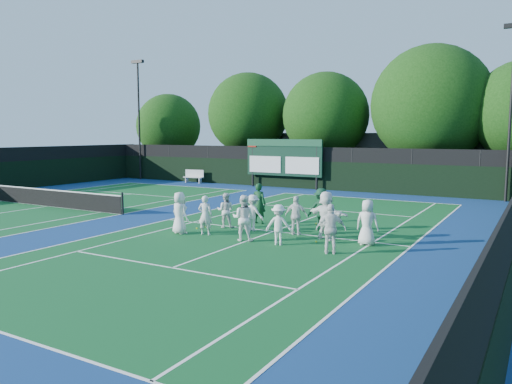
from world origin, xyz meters
The scene contains 32 objects.
ground centered at (0.00, 0.00, 0.00)m, with size 120.00×120.00×0.00m, color #14340E.
court_apron centered at (-6.00, 1.00, 0.00)m, with size 34.00×32.00×0.01m, color navy.
near_court centered at (0.00, 1.00, 0.01)m, with size 11.05×23.85×0.01m.
left_court centered at (-14.00, 1.00, 0.01)m, with size 11.05×23.85×0.01m.
back_fence centered at (-6.00, 16.00, 1.36)m, with size 34.00×0.08×3.00m.
scoreboard centered at (-7.01, 15.59, 2.19)m, with size 6.00×0.21×3.55m.
clubhouse centered at (-2.00, 24.00, 2.00)m, with size 18.00×6.00×4.00m, color #515256.
light_pole_left centered at (-21.00, 15.70, 6.30)m, with size 1.20×0.30×10.12m.
light_pole_right centered at (7.50, 15.70, 6.30)m, with size 1.20×0.30×10.12m.
tennis_net centered at (-14.00, 1.00, 0.49)m, with size 11.30×0.10×1.10m.
bench centered at (-14.96, 15.38, 0.57)m, with size 1.71×0.62×1.06m.
tree_a centered at (-20.79, 19.58, 4.47)m, with size 5.89×5.89×7.57m.
tree_b centered at (-12.20, 19.58, 5.44)m, with size 6.72×6.72×8.98m.
tree_c centered at (-5.25, 19.58, 5.16)m, with size 6.59×6.59×8.63m.
tree_d centered at (2.53, 19.58, 5.71)m, with size 8.19×8.19×10.01m.
tennis_ball_0 centered at (-3.02, -0.15, 0.03)m, with size 0.07×0.07×0.07m, color #CFD218.
tennis_ball_1 centered at (0.87, 3.30, 0.03)m, with size 0.07×0.07×0.07m, color #CFD218.
tennis_ball_2 centered at (2.31, -0.03, 0.03)m, with size 0.07×0.07×0.07m, color #CFD218.
tennis_ball_3 centered at (-2.89, 0.25, 0.03)m, with size 0.07×0.07×0.07m, color #CFD218.
tennis_ball_4 centered at (-0.52, 3.02, 0.03)m, with size 0.07×0.07×0.07m, color #CFD218.
player_front_0 centered at (-3.03, -1.26, 0.84)m, with size 0.82×0.53×1.67m, color silver.
player_front_1 centered at (-2.00, -0.96, 0.79)m, with size 0.57×0.38×1.57m, color silver.
player_front_2 centered at (-0.16, -1.10, 0.86)m, with size 0.84×0.65×1.72m, color white.
player_front_3 centered at (1.29, -1.05, 0.73)m, with size 0.94×0.54×1.46m, color white.
player_front_4 centered at (3.41, -1.38, 0.84)m, with size 0.98×0.41×1.68m, color white.
player_back_0 centered at (-2.16, 0.72, 0.74)m, with size 0.72×0.56×1.49m, color silver.
player_back_1 centered at (-0.82, 0.71, 0.75)m, with size 0.96×0.55×1.49m, color silver.
player_back_2 centered at (1.07, 0.85, 0.77)m, with size 0.91×0.38×1.55m, color white.
player_back_3 centered at (2.41, 0.63, 0.92)m, with size 1.70×0.54×1.84m, color white.
player_back_4 centered at (4.05, 0.46, 0.83)m, with size 0.81×0.53×1.66m, color silver.
coach_left centered at (-1.41, 2.25, 0.90)m, with size 0.66×0.43×1.80m, color #103B1D.
coach_right centered at (1.56, 2.20, 0.87)m, with size 1.12×0.65×1.74m, color #0E3620.
Camera 1 is at (9.39, -16.60, 3.98)m, focal length 35.00 mm.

